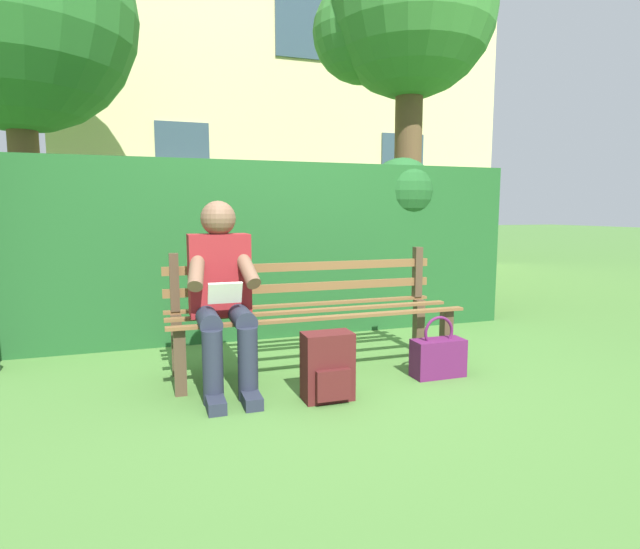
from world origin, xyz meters
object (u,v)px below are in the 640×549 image
object	(u,v)px
park_bench	(312,310)
tree	(402,20)
backpack	(328,367)
handbag	(438,356)
person_seated	(222,290)
tree_far	(4,18)

from	to	relation	value
park_bench	tree	distance (m)	4.71
backpack	handbag	bearing A→B (deg)	-169.17
tree	backpack	xyz separation A→B (m)	(2.22, 3.45, -3.33)
tree	handbag	distance (m)	4.92
park_bench	person_seated	bearing A→B (deg)	15.49
park_bench	tree	size ratio (longest dim) A/B	0.42
tree	person_seated	bearing A→B (deg)	47.53
backpack	person_seated	bearing A→B (deg)	-39.26
handbag	tree_far	size ratio (longest dim) A/B	0.09
handbag	tree	bearing A→B (deg)	-112.77
park_bench	tree_far	size ratio (longest dim) A/B	0.42
tree	backpack	bearing A→B (deg)	57.31
tree	backpack	world-z (taller)	tree
person_seated	handbag	xyz separation A→B (m)	(-1.37, 0.28, -0.47)
backpack	handbag	xyz separation A→B (m)	(-0.83, -0.16, -0.06)
person_seated	backpack	distance (m)	0.81
backpack	handbag	distance (m)	0.85
park_bench	person_seated	distance (m)	0.69
tree	tree_far	size ratio (longest dim) A/B	0.99
park_bench	tree_far	world-z (taller)	tree_far
person_seated	handbag	world-z (taller)	person_seated
person_seated	tree_far	xyz separation A→B (m)	(1.93, -3.87, 2.70)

